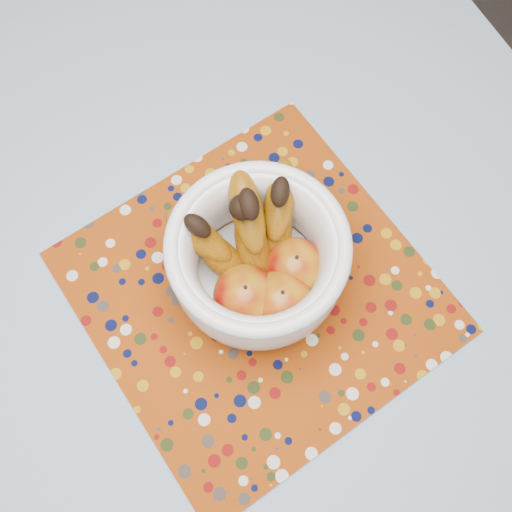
# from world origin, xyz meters

# --- Properties ---
(table) EXTENTS (1.20, 1.20, 0.75)m
(table) POSITION_xyz_m (0.00, 0.00, 0.67)
(table) COLOR brown
(table) RESTS_ON ground
(tablecloth) EXTENTS (1.32, 1.32, 0.01)m
(tablecloth) POSITION_xyz_m (0.00, 0.00, 0.76)
(tablecloth) COLOR #6589A8
(tablecloth) RESTS_ON table
(placemat) EXTENTS (0.50, 0.50, 0.00)m
(placemat) POSITION_xyz_m (0.09, -0.10, 0.76)
(placemat) COLOR #883307
(placemat) RESTS_ON tablecloth
(fruit_bowl) EXTENTS (0.26, 0.24, 0.18)m
(fruit_bowl) POSITION_xyz_m (0.11, -0.07, 0.84)
(fruit_bowl) COLOR white
(fruit_bowl) RESTS_ON placemat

